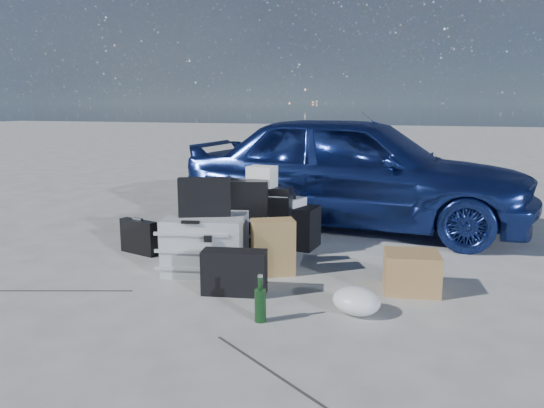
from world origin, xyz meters
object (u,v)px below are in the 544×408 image
(pelican_case, at_px, (206,243))
(green_bottle, at_px, (260,299))
(car, at_px, (356,170))
(suitcase_left, at_px, (238,219))
(briefcase, at_px, (139,237))
(duffel_bag, at_px, (277,225))
(cardboard_box, at_px, (411,272))
(suitcase_right, at_px, (264,219))

(pelican_case, relative_size, green_bottle, 2.16)
(car, relative_size, suitcase_left, 5.35)
(suitcase_left, bearing_deg, briefcase, 174.77)
(pelican_case, distance_m, green_bottle, 1.12)
(duffel_bag, bearing_deg, car, 64.93)
(duffel_bag, bearing_deg, pelican_case, -102.72)
(pelican_case, xyz_separation_m, cardboard_box, (1.60, 0.01, -0.08))
(briefcase, bearing_deg, car, 61.15)
(duffel_bag, distance_m, green_bottle, 1.82)
(cardboard_box, distance_m, green_bottle, 1.20)
(suitcase_right, xyz_separation_m, duffel_bag, (0.04, 0.27, -0.11))
(suitcase_right, relative_size, cardboard_box, 1.58)
(pelican_case, height_order, duffel_bag, pelican_case)
(car, bearing_deg, green_bottle, -178.39)
(briefcase, distance_m, suitcase_left, 0.92)
(suitcase_right, xyz_separation_m, green_bottle, (0.49, -1.50, -0.16))
(pelican_case, relative_size, suitcase_right, 1.04)
(briefcase, bearing_deg, pelican_case, -2.03)
(briefcase, xyz_separation_m, cardboard_box, (2.39, -0.25, -0.01))
(suitcase_left, bearing_deg, pelican_case, -119.44)
(briefcase, distance_m, cardboard_box, 2.40)
(suitcase_left, relative_size, cardboard_box, 1.79)
(briefcase, bearing_deg, suitcase_right, 37.46)
(car, bearing_deg, briefcase, 139.11)
(suitcase_left, distance_m, duffel_bag, 0.56)
(cardboard_box, bearing_deg, suitcase_left, 164.40)
(suitcase_left, distance_m, cardboard_box, 1.57)
(suitcase_left, distance_m, suitcase_right, 0.28)
(suitcase_left, height_order, duffel_bag, suitcase_left)
(pelican_case, xyz_separation_m, suitcase_left, (0.10, 0.43, 0.12))
(cardboard_box, xyz_separation_m, green_bottle, (-0.85, -0.84, 0.00))
(car, height_order, pelican_case, car)
(car, xyz_separation_m, suitcase_left, (-0.77, -1.48, -0.28))
(car, height_order, duffel_bag, car)
(car, height_order, briefcase, car)
(suitcase_left, bearing_deg, suitcase_right, 40.19)
(car, relative_size, briefcase, 9.27)
(suitcase_left, xyz_separation_m, suitcase_right, (0.16, 0.23, -0.04))
(duffel_bag, bearing_deg, suitcase_right, -94.22)
(suitcase_left, relative_size, suitcase_right, 1.14)
(green_bottle, bearing_deg, suitcase_left, 117.17)
(car, xyz_separation_m, duffel_bag, (-0.57, -0.98, -0.43))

